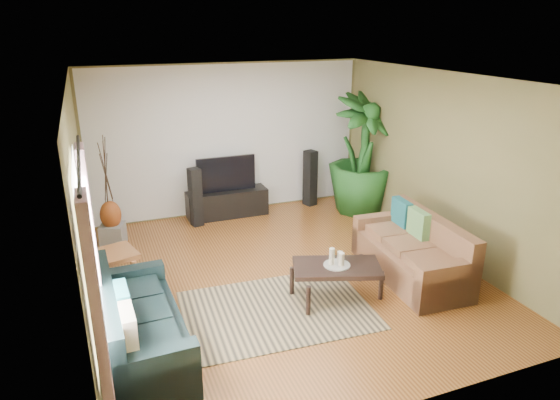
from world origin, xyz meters
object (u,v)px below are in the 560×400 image
television (226,174)px  side_table (115,272)px  speaker_left (196,197)px  pedestal (113,235)px  coffee_table (336,281)px  tv_stand (227,203)px  potted_plant (362,154)px  sofa_right (411,248)px  speaker_right (310,178)px  sofa_left (141,318)px  vase (111,215)px

television → side_table: bearing=-134.4°
speaker_left → pedestal: bearing=-177.4°
coffee_table → pedestal: bearing=153.0°
tv_stand → potted_plant: (2.39, -0.64, 0.84)m
sofa_right → tv_stand: (-1.74, 3.14, -0.18)m
speaker_left → potted_plant: 3.09m
tv_stand → speaker_right: speaker_right is taller
television → side_table: size_ratio=1.86×
sofa_right → speaker_right: size_ratio=1.76×
speaker_right → potted_plant: 1.12m
sofa_left → speaker_right: size_ratio=1.77×
television → potted_plant: potted_plant is taller
sofa_left → tv_stand: bearing=-30.1°
sofa_left → sofa_right: bearing=-85.1°
speaker_right → side_table: (-3.74, -2.13, -0.25)m
side_table → sofa_right: bearing=-14.7°
sofa_right → vase: size_ratio=4.18×
sofa_right → television: size_ratio=1.77×
tv_stand → speaker_left: (-0.62, -0.23, 0.27)m
tv_stand → television: television is taller
speaker_left → speaker_right: size_ratio=0.96×
tv_stand → television: 0.56m
television → speaker_left: 0.72m
sofa_left → side_table: size_ratio=3.31×
coffee_table → potted_plant: 3.35m
potted_plant → pedestal: (-4.42, 0.05, -0.91)m
speaker_left → vase: size_ratio=2.27×
coffee_table → speaker_right: size_ratio=1.02×
speaker_right → speaker_left: bearing=169.0°
coffee_table → side_table: size_ratio=1.91×
sofa_right → television: 3.61m
speaker_left → speaker_right: speaker_right is taller
sofa_right → potted_plant: (0.65, 2.50, 0.66)m
sofa_right → side_table: bearing=-101.2°
potted_plant → sofa_left: bearing=-145.8°
tv_stand → side_table: 2.98m
coffee_table → tv_stand: (-0.53, 3.28, 0.02)m
tv_stand → pedestal: 2.11m
speaker_left → speaker_right: (2.27, 0.23, 0.02)m
vase → television: bearing=16.1°
sofa_left → television: television is taller
vase → side_table: vase is taller
coffee_table → vase: 3.73m
sofa_left → television: bearing=-30.1°
sofa_right → coffee_table: 1.23m
pedestal → coffee_table: bearing=-46.5°
television → tv_stand: bearing=180.0°
tv_stand → television: size_ratio=1.36×
vase → side_table: size_ratio=0.79×
television → speaker_right: (1.65, 0.00, -0.26)m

